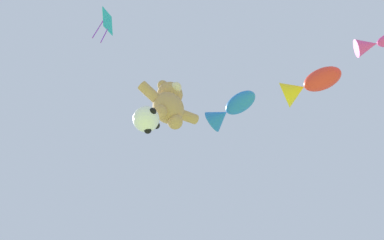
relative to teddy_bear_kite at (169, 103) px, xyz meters
name	(u,v)px	position (x,y,z in m)	size (l,w,h in m)	color
teddy_bear_kite	(169,103)	(0.00, 0.00, 0.00)	(2.30, 1.01, 2.34)	tan
soccer_ball_kite	(146,119)	(-0.66, 0.05, -1.69)	(0.85, 0.84, 0.78)	white
fish_kite_cobalt	(230,110)	(2.17, -0.60, 1.04)	(1.23, 2.00, 0.85)	blue
fish_kite_crimson	(308,85)	(3.52, -3.06, 0.59)	(1.65, 2.15, 0.93)	red
fish_kite_magenta	(381,42)	(4.43, -5.51, 0.72)	(1.57, 1.78, 0.62)	#E53F9E
diamond_kite	(106,24)	(-3.00, -0.56, 1.45)	(0.80, 0.68, 2.79)	#19ADB2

